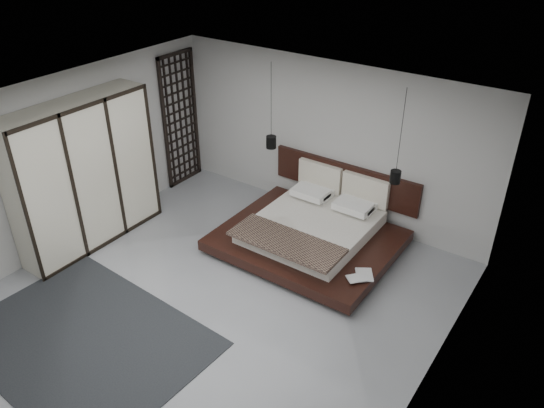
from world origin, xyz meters
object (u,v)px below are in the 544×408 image
Objects in this scene: bed at (312,230)px; pendant_left at (271,142)px; rug at (85,339)px; wardrobe at (84,175)px; pendant_right at (395,176)px; lattice_screen at (180,120)px.

pendant_left is (-1.13, 0.43, 1.14)m from bed.
pendant_left is 4.29m from rug.
bed is at bearing 69.97° from rug.
bed is 0.86× the size of rug.
wardrobe is 0.77× the size of rug.
pendant_right is 4.87m from wardrobe.
pendant_left and pendant_right have the same top height.
bed is 1.11× the size of wardrobe.
pendant_right is (1.13, 0.43, 1.15)m from bed.
bed is 3.85m from rug.
pendant_right reaches higher than rug.
bed is 1.67m from pendant_right.
lattice_screen is at bearing 95.76° from wardrobe.
pendant_left is at bearing -2.79° from lattice_screen.
pendant_left is 3.10m from wardrobe.
bed is 1.87× the size of pendant_right.
rug is at bearing -92.58° from pendant_left.
lattice_screen reaches higher than bed.
lattice_screen is 1.75× the size of pendant_left.
wardrobe is at bearing -147.87° from bed.
pendant_left reaches higher than wardrobe.
pendant_right is 4.94m from rug.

